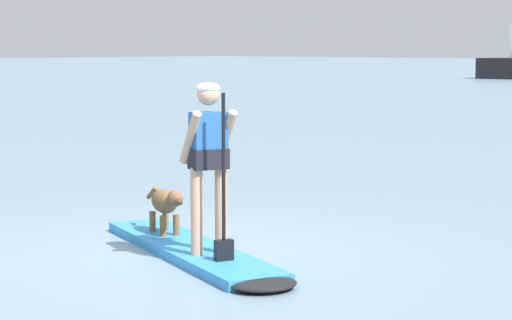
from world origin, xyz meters
TOP-DOWN VIEW (x-y plane):
  - ground_plane at (0.00, 0.00)m, footprint 400.00×400.00m
  - paddleboard at (0.21, -0.08)m, footprint 3.57×1.85m
  - person_paddler at (0.47, -0.17)m, footprint 0.67×0.59m
  - dog at (-0.63, 0.24)m, footprint 0.95×0.42m

SIDE VIEW (x-z plane):
  - ground_plane at x=0.00m, z-range 0.00..0.00m
  - paddleboard at x=0.21m, z-range 0.00..0.10m
  - dog at x=-0.63m, z-range 0.18..0.70m
  - person_paddler at x=0.47m, z-range 0.24..1.93m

